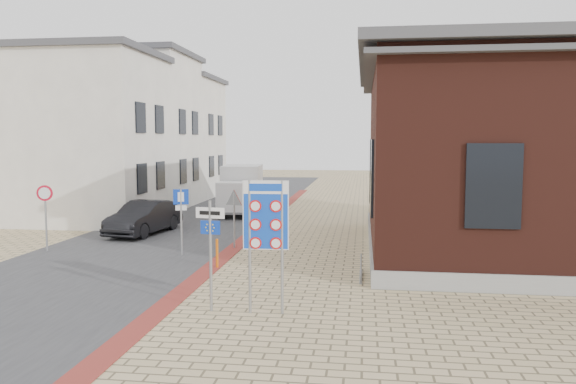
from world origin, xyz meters
The scene contains 16 objects.
ground centered at (0.00, 0.00, 0.00)m, with size 120.00×120.00×0.00m, color tan.
road_strip centered at (-5.50, 15.00, 0.01)m, with size 7.00×60.00×0.02m, color #38383A.
curb_strip centered at (-2.00, 10.00, 0.01)m, with size 0.60×40.00×0.02m, color maroon.
brick_building centered at (8.99, 7.00, 3.49)m, with size 13.00×13.00×6.80m.
townhouse_near centered at (-10.99, 12.00, 4.17)m, with size 7.40×6.40×8.30m.
townhouse_mid centered at (-10.99, 18.00, 4.57)m, with size 7.40×6.40×9.10m.
townhouse_far centered at (-10.99, 24.00, 4.17)m, with size 7.40×6.40×8.30m.
bike_rack centered at (2.65, 2.20, 0.26)m, with size 0.08×1.80×0.60m.
sedan centered at (-6.50, 8.58, 0.70)m, with size 1.48×4.26×1.40m, color black.
box_truck centered at (-3.85, 15.53, 1.34)m, with size 2.49×5.13×2.59m.
border_sign centered at (0.50, -1.50, 2.22)m, with size 1.05×0.11×3.08m.
essen_sign centered at (-0.80, -1.50, 1.73)m, with size 0.70×0.14×2.59m.
parking_sign centered at (-3.50, 4.49, 1.61)m, with size 0.52×0.16×2.37m.
yield_sign centered at (-2.00, 6.00, 1.60)m, with size 0.74×0.26×2.12m.
speed_sign centered at (-8.50, 4.50, 1.60)m, with size 0.55×0.15×2.39m.
bollard centered at (-1.80, 2.80, 0.46)m, with size 0.08×0.08×0.92m, color #DB600B.
Camera 1 is at (2.69, -13.94, 3.99)m, focal length 35.00 mm.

